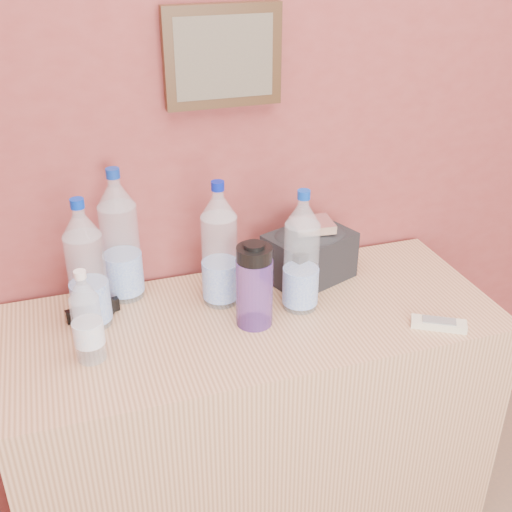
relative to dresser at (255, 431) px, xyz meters
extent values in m
plane|color=brown|center=(0.13, 0.28, 0.95)|extent=(4.00, 0.00, 4.00)
cube|color=tan|center=(0.00, 0.00, 0.00)|extent=(1.27, 0.53, 0.79)
cylinder|color=#CDE9FF|center=(-0.40, 0.10, 0.55)|extent=(0.09, 0.09, 0.30)
cylinder|color=#062EAA|center=(-0.40, 0.10, 0.73)|extent=(0.03, 0.03, 0.02)
cylinder|color=silver|center=(-0.30, 0.21, 0.56)|extent=(0.10, 0.10, 0.32)
cylinder|color=navy|center=(-0.30, 0.21, 0.75)|extent=(0.04, 0.04, 0.02)
cylinder|color=white|center=(-0.06, 0.10, 0.55)|extent=(0.09, 0.09, 0.30)
cylinder|color=#07199B|center=(-0.06, 0.10, 0.73)|extent=(0.03, 0.03, 0.02)
cylinder|color=silver|center=(0.13, 0.01, 0.54)|extent=(0.09, 0.09, 0.29)
cylinder|color=#0A39AB|center=(0.13, 0.01, 0.72)|extent=(0.03, 0.03, 0.02)
cylinder|color=silver|center=(-0.42, -0.05, 0.50)|extent=(0.07, 0.07, 0.20)
cylinder|color=white|center=(-0.42, -0.05, 0.62)|extent=(0.03, 0.03, 0.02)
cylinder|color=#633BA1|center=(-0.01, -0.03, 0.49)|extent=(0.09, 0.09, 0.18)
cylinder|color=black|center=(-0.01, -0.03, 0.60)|extent=(0.09, 0.09, 0.05)
cube|color=silver|center=(0.42, -0.19, 0.41)|extent=(0.14, 0.11, 0.02)
cube|color=white|center=(0.21, 0.14, 0.56)|extent=(0.12, 0.10, 0.02)
camera|label=1|loc=(-0.43, -1.32, 1.32)|focal=45.00mm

